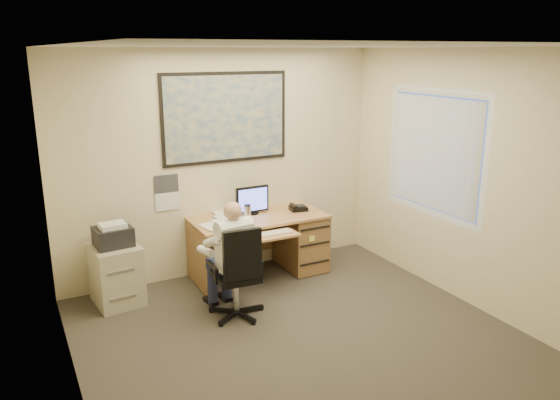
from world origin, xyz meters
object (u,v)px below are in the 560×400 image
filing_cabinet (116,269)px  person (234,259)px  desk (283,236)px  office_chair (238,291)px

filing_cabinet → person: 1.35m
desk → office_chair: (-0.99, -0.91, -0.15)m
person → filing_cabinet: bearing=132.9°
office_chair → person: 0.33m
desk → filing_cabinet: (-2.03, 0.01, -0.05)m
office_chair → person: size_ratio=0.82×
desk → office_chair: bearing=-137.5°
desk → filing_cabinet: desk is taller
person → desk: bearing=31.9°
desk → filing_cabinet: 2.03m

